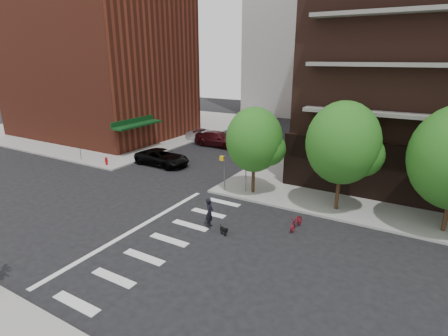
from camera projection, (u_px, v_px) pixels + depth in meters
name	position (u px, v px, depth m)	size (l,w,h in m)	color
ground	(129.00, 227.00, 20.60)	(120.00, 120.00, 0.00)	black
sidewalk_nw	(123.00, 124.00, 51.67)	(31.00, 33.00, 0.15)	gray
crosswalk	(158.00, 236.00, 19.54)	(3.85, 13.00, 0.01)	silver
midrise_nw	(97.00, 52.00, 42.88)	(21.40, 15.50, 20.00)	maroon
tree_a	(254.00, 140.00, 24.46)	(4.00, 4.00, 5.90)	#301E11
tree_b	(343.00, 143.00, 21.43)	(4.50, 4.50, 6.65)	#301E11
pedestrian_signal	(229.00, 168.00, 25.45)	(2.18, 0.67, 2.60)	slate
fire_hydrant	(106.00, 161.00, 31.89)	(0.24, 0.24, 0.73)	#A50C0C
parking_meter	(80.00, 151.00, 33.44)	(0.10, 0.08, 1.32)	black
parked_car_black	(162.00, 157.00, 32.22)	(5.32, 2.45, 1.48)	black
parked_car_maroon	(219.00, 139.00, 38.98)	(5.71, 2.32, 1.66)	#461216
parked_car_silver	(203.00, 136.00, 41.14)	(4.38, 1.53, 1.44)	#95999D
scooter	(297.00, 222.00, 20.29)	(0.59, 1.68, 0.88)	#9F091D
dog_walker	(210.00, 213.00, 20.33)	(0.44, 0.67, 1.84)	black
dog	(224.00, 230.00, 19.62)	(0.60, 0.36, 0.50)	black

